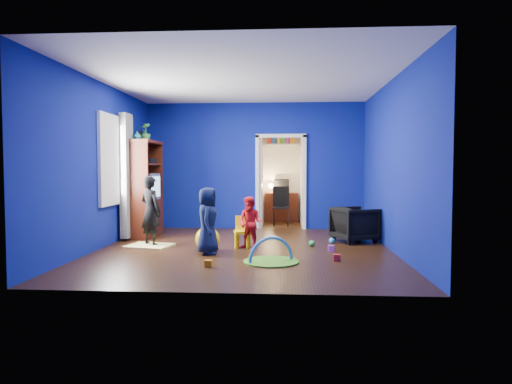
# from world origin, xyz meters

# --- Properties ---
(floor) EXTENTS (5.00, 5.50, 0.01)m
(floor) POSITION_xyz_m (0.00, 0.00, 0.00)
(floor) COLOR black
(floor) RESTS_ON ground
(ceiling) EXTENTS (5.00, 5.50, 0.01)m
(ceiling) POSITION_xyz_m (0.00, 0.00, 2.90)
(ceiling) COLOR white
(ceiling) RESTS_ON wall_back
(wall_back) EXTENTS (5.00, 0.02, 2.90)m
(wall_back) POSITION_xyz_m (0.00, 2.75, 1.45)
(wall_back) COLOR navy
(wall_back) RESTS_ON floor
(wall_front) EXTENTS (5.00, 0.02, 2.90)m
(wall_front) POSITION_xyz_m (0.00, -2.75, 1.45)
(wall_front) COLOR navy
(wall_front) RESTS_ON floor
(wall_left) EXTENTS (0.02, 5.50, 2.90)m
(wall_left) POSITION_xyz_m (-2.50, 0.00, 1.45)
(wall_left) COLOR navy
(wall_left) RESTS_ON floor
(wall_right) EXTENTS (0.02, 5.50, 2.90)m
(wall_right) POSITION_xyz_m (2.50, 0.00, 1.45)
(wall_right) COLOR navy
(wall_right) RESTS_ON floor
(alcove) EXTENTS (1.00, 1.75, 2.50)m
(alcove) POSITION_xyz_m (0.60, 3.62, 1.25)
(alcove) COLOR silver
(alcove) RESTS_ON floor
(armchair) EXTENTS (0.97, 0.95, 0.67)m
(armchair) POSITION_xyz_m (2.03, 0.96, 0.33)
(armchair) COLOR black
(armchair) RESTS_ON floor
(child_black) EXTENTS (0.55, 0.50, 1.26)m
(child_black) POSITION_xyz_m (-1.72, 0.28, 0.63)
(child_black) COLOR black
(child_black) RESTS_ON floor
(child_navy) EXTENTS (0.38, 0.55, 1.09)m
(child_navy) POSITION_xyz_m (-0.55, -0.45, 0.54)
(child_navy) COLOR #10153C
(child_navy) RESTS_ON floor
(toddler_red) EXTENTS (0.55, 0.50, 0.91)m
(toddler_red) POSITION_xyz_m (0.11, 0.02, 0.46)
(toddler_red) COLOR red
(toddler_red) RESTS_ON floor
(vase) EXTENTS (0.20, 0.20, 0.17)m
(vase) POSITION_xyz_m (-2.22, 1.12, 2.05)
(vase) COLOR #0C4E64
(vase) RESTS_ON tv_armoire
(potted_plant) EXTENTS (0.27, 0.27, 0.39)m
(potted_plant) POSITION_xyz_m (-2.22, 1.64, 2.15)
(potted_plant) COLOR #347E2E
(potted_plant) RESTS_ON tv_armoire
(tv_armoire) EXTENTS (0.58, 1.14, 1.96)m
(tv_armoire) POSITION_xyz_m (-2.22, 1.42, 0.98)
(tv_armoire) COLOR #371109
(tv_armoire) RESTS_ON floor
(crt_tv) EXTENTS (0.46, 0.70, 0.54)m
(crt_tv) POSITION_xyz_m (-2.18, 1.42, 1.02)
(crt_tv) COLOR silver
(crt_tv) RESTS_ON tv_armoire
(yellow_blanket) EXTENTS (0.86, 0.74, 0.03)m
(yellow_blanket) POSITION_xyz_m (-1.72, 0.18, 0.01)
(yellow_blanket) COLOR #F2E07A
(yellow_blanket) RESTS_ON floor
(hopper_ball) EXTENTS (0.41, 0.41, 0.41)m
(hopper_ball) POSITION_xyz_m (-0.60, -0.20, 0.21)
(hopper_ball) COLOR yellow
(hopper_ball) RESTS_ON floor
(kid_chair) EXTENTS (0.34, 0.34, 0.50)m
(kid_chair) POSITION_xyz_m (-0.04, 0.22, 0.25)
(kid_chair) COLOR yellow
(kid_chair) RESTS_ON floor
(play_mat) EXTENTS (0.83, 0.83, 0.02)m
(play_mat) POSITION_xyz_m (0.50, -1.04, 0.01)
(play_mat) COLOR #349120
(play_mat) RESTS_ON floor
(toy_arch) EXTENTS (0.67, 0.41, 0.74)m
(toy_arch) POSITION_xyz_m (0.50, -1.04, 0.02)
(toy_arch) COLOR #3F8CD8
(toy_arch) RESTS_ON floor
(window_left) EXTENTS (0.03, 0.95, 1.55)m
(window_left) POSITION_xyz_m (-2.48, 0.35, 1.55)
(window_left) COLOR white
(window_left) RESTS_ON wall_left
(curtain) EXTENTS (0.14, 0.42, 2.40)m
(curtain) POSITION_xyz_m (-2.37, 0.90, 1.25)
(curtain) COLOR slate
(curtain) RESTS_ON floor
(doorway) EXTENTS (1.16, 0.10, 2.10)m
(doorway) POSITION_xyz_m (0.60, 2.75, 1.05)
(doorway) COLOR white
(doorway) RESTS_ON floor
(study_desk) EXTENTS (0.88, 0.44, 0.75)m
(study_desk) POSITION_xyz_m (0.60, 4.26, 0.38)
(study_desk) COLOR #3D140A
(study_desk) RESTS_ON floor
(desk_monitor) EXTENTS (0.40, 0.05, 0.32)m
(desk_monitor) POSITION_xyz_m (0.60, 4.38, 0.95)
(desk_monitor) COLOR black
(desk_monitor) RESTS_ON study_desk
(desk_lamp) EXTENTS (0.14, 0.14, 0.14)m
(desk_lamp) POSITION_xyz_m (0.32, 4.32, 0.93)
(desk_lamp) COLOR #FFD88C
(desk_lamp) RESTS_ON study_desk
(folding_chair) EXTENTS (0.40, 0.40, 0.92)m
(folding_chair) POSITION_xyz_m (0.60, 3.30, 0.46)
(folding_chair) COLOR black
(folding_chair) RESTS_ON floor
(book_shelf) EXTENTS (0.88, 0.24, 0.04)m
(book_shelf) POSITION_xyz_m (0.60, 4.37, 2.02)
(book_shelf) COLOR white
(book_shelf) RESTS_ON study_desk
(toy_0) EXTENTS (0.10, 0.08, 0.10)m
(toy_0) POSITION_xyz_m (1.49, -0.88, 0.05)
(toy_0) COLOR red
(toy_0) RESTS_ON floor
(toy_1) EXTENTS (0.11, 0.11, 0.11)m
(toy_1) POSITION_xyz_m (1.58, 0.73, 0.06)
(toy_1) COLOR #28A2E6
(toy_1) RESTS_ON floor
(toy_2) EXTENTS (0.10, 0.08, 0.10)m
(toy_2) POSITION_xyz_m (-0.38, -1.43, 0.05)
(toy_2) COLOR orange
(toy_2) RESTS_ON floor
(toy_3) EXTENTS (0.11, 0.11, 0.11)m
(toy_3) POSITION_xyz_m (1.18, 0.40, 0.06)
(toy_3) COLOR green
(toy_3) RESTS_ON floor
(toy_4) EXTENTS (0.10, 0.08, 0.10)m
(toy_4) POSITION_xyz_m (1.48, -0.08, 0.05)
(toy_4) COLOR #D550D5
(toy_4) RESTS_ON floor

